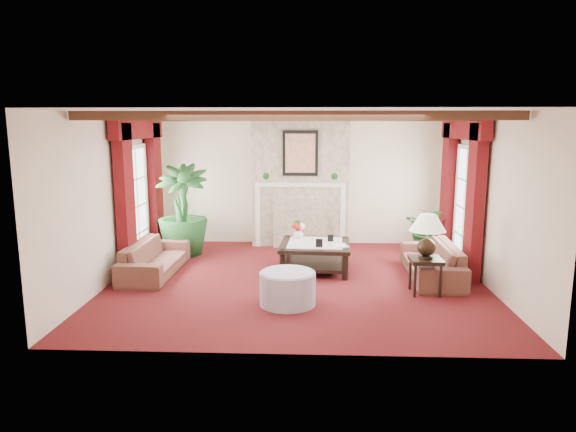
{
  "coord_description": "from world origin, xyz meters",
  "views": [
    {
      "loc": [
        0.2,
        -8.11,
        2.53
      ],
      "look_at": [
        -0.17,
        0.4,
        1.0
      ],
      "focal_mm": 32.0,
      "sensor_mm": 36.0,
      "label": 1
    }
  ],
  "objects_px": {
    "coffee_table": "(315,257)",
    "ottoman": "(288,288)",
    "sofa_left": "(155,252)",
    "side_table": "(425,276)",
    "sofa_right": "(432,255)",
    "potted_palm": "(183,230)"
  },
  "relations": [
    {
      "from": "potted_palm",
      "to": "sofa_left",
      "type": "bearing_deg",
      "value": -97.24
    },
    {
      "from": "sofa_left",
      "to": "coffee_table",
      "type": "bearing_deg",
      "value": -82.39
    },
    {
      "from": "ottoman",
      "to": "coffee_table",
      "type": "bearing_deg",
      "value": 76.89
    },
    {
      "from": "sofa_left",
      "to": "coffee_table",
      "type": "height_order",
      "value": "sofa_left"
    },
    {
      "from": "sofa_right",
      "to": "coffee_table",
      "type": "bearing_deg",
      "value": -98.15
    },
    {
      "from": "sofa_right",
      "to": "coffee_table",
      "type": "distance_m",
      "value": 1.97
    },
    {
      "from": "sofa_left",
      "to": "potted_palm",
      "type": "bearing_deg",
      "value": -6.27
    },
    {
      "from": "coffee_table",
      "to": "side_table",
      "type": "height_order",
      "value": "side_table"
    },
    {
      "from": "potted_palm",
      "to": "ottoman",
      "type": "distance_m",
      "value": 3.5
    },
    {
      "from": "sofa_left",
      "to": "ottoman",
      "type": "xyz_separation_m",
      "value": [
        2.34,
        -1.42,
        -0.14
      ]
    },
    {
      "from": "sofa_left",
      "to": "sofa_right",
      "type": "distance_m",
      "value": 4.68
    },
    {
      "from": "sofa_left",
      "to": "potted_palm",
      "type": "distance_m",
      "value": 1.33
    },
    {
      "from": "sofa_right",
      "to": "coffee_table",
      "type": "height_order",
      "value": "sofa_right"
    },
    {
      "from": "coffee_table",
      "to": "ottoman",
      "type": "xyz_separation_m",
      "value": [
        -0.41,
        -1.74,
        -0.01
      ]
    },
    {
      "from": "sofa_left",
      "to": "side_table",
      "type": "bearing_deg",
      "value": -100.0
    },
    {
      "from": "sofa_right",
      "to": "potted_palm",
      "type": "xyz_separation_m",
      "value": [
        -4.52,
        1.33,
        0.11
      ]
    },
    {
      "from": "coffee_table",
      "to": "side_table",
      "type": "relative_size",
      "value": 2.17
    },
    {
      "from": "potted_palm",
      "to": "ottoman",
      "type": "height_order",
      "value": "potted_palm"
    },
    {
      "from": "sofa_right",
      "to": "side_table",
      "type": "height_order",
      "value": "sofa_right"
    },
    {
      "from": "sofa_right",
      "to": "ottoman",
      "type": "relative_size",
      "value": 2.46
    },
    {
      "from": "coffee_table",
      "to": "ottoman",
      "type": "bearing_deg",
      "value": -100.25
    },
    {
      "from": "coffee_table",
      "to": "sofa_left",
      "type": "bearing_deg",
      "value": -170.48
    }
  ]
}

